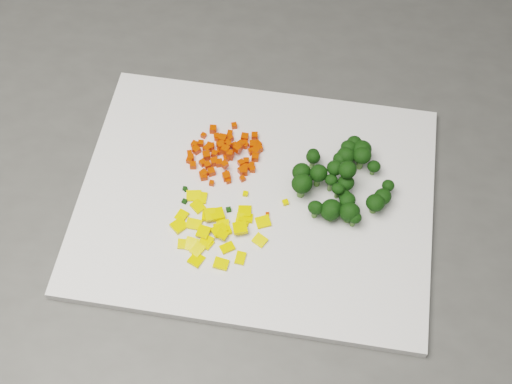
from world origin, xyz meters
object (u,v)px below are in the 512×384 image
at_px(pepper_pile, 222,223).
at_px(counter_block, 258,333).
at_px(broccoli_pile, 342,173).
at_px(cutting_board, 256,199).
at_px(carrot_pile, 225,150).

bearing_deg(pepper_pile, counter_block, 70.62).
bearing_deg(broccoli_pile, cutting_board, -147.60).
xyz_separation_m(counter_block, pepper_pile, (-0.02, -0.06, 0.47)).
relative_size(cutting_board, pepper_pile, 3.88).
height_order(cutting_board, carrot_pile, carrot_pile).
height_order(pepper_pile, broccoli_pile, broccoli_pile).
relative_size(carrot_pile, broccoli_pile, 0.83).
height_order(counter_block, broccoli_pile, broccoli_pile).
distance_m(carrot_pile, pepper_pile, 0.10).
height_order(counter_block, pepper_pile, pepper_pile).
height_order(carrot_pile, broccoli_pile, broccoli_pile).
relative_size(counter_block, carrot_pile, 11.99).
xyz_separation_m(carrot_pile, pepper_pile, (0.04, -0.09, -0.01)).
bearing_deg(pepper_pile, carrot_pile, 112.10).
distance_m(cutting_board, carrot_pile, 0.07).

